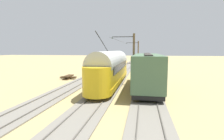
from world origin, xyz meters
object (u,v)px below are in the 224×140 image
object	(u,v)px
spare_tie_stack	(68,77)
catenary_pole_mid_near	(133,58)
boxcar_adjacent	(147,70)
catenary_pole_foreground	(138,54)
vintage_streetcar	(111,67)

from	to	relation	value
spare_tie_stack	catenary_pole_mid_near	bearing A→B (deg)	165.50
boxcar_adjacent	catenary_pole_foreground	distance (m)	21.50
boxcar_adjacent	catenary_pole_mid_near	size ratio (longest dim) A/B	1.88
catenary_pole_mid_near	spare_tie_stack	world-z (taller)	catenary_pole_mid_near
catenary_pole_foreground	spare_tie_stack	xyz separation A→B (m)	(10.03, 16.51, -3.15)
vintage_streetcar	spare_tie_stack	distance (m)	8.32
vintage_streetcar	catenary_pole_foreground	xyz separation A→B (m)	(-2.69, -19.89, 1.16)
vintage_streetcar	catenary_pole_foreground	size ratio (longest dim) A/B	2.55
catenary_pole_foreground	boxcar_adjacent	bearing A→B (deg)	94.67
catenary_pole_foreground	spare_tie_stack	world-z (taller)	catenary_pole_foreground
boxcar_adjacent	catenary_pole_mid_near	world-z (taller)	catenary_pole_mid_near
boxcar_adjacent	catenary_pole_foreground	xyz separation A→B (m)	(1.75, -21.39, 1.25)
boxcar_adjacent	catenary_pole_foreground	world-z (taller)	catenary_pole_foreground
catenary_pole_mid_near	spare_tie_stack	bearing A→B (deg)	-14.50
boxcar_adjacent	catenary_pole_mid_near	distance (m)	3.14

